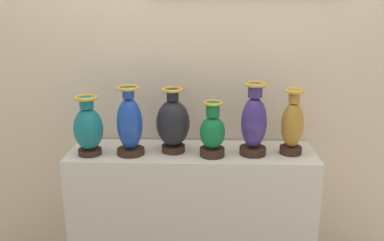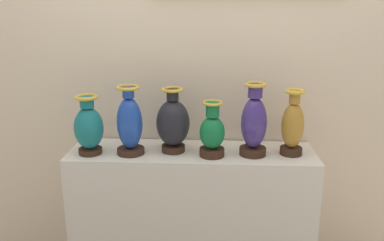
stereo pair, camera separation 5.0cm
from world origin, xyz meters
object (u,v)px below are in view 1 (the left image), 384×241
vase_teal (88,128)px  vase_ochre (292,125)px  vase_emerald (212,133)px  vase_indigo (254,123)px  vase_onyx (173,123)px  vase_sapphire (130,124)px

vase_teal → vase_ochre: bearing=2.5°
vase_emerald → vase_ochre: 0.44m
vase_indigo → vase_ochre: size_ratio=1.10×
vase_onyx → vase_sapphire: bearing=-168.7°
vase_onyx → vase_ochre: (0.66, -0.01, -0.00)m
vase_sapphire → vase_onyx: bearing=11.3°
vase_indigo → vase_ochre: 0.21m
vase_sapphire → vase_emerald: (0.45, -0.01, -0.04)m
vase_indigo → vase_ochre: bearing=5.0°
vase_onyx → vase_indigo: bearing=-3.7°
vase_teal → vase_sapphire: 0.23m
vase_teal → vase_emerald: (0.68, 0.00, -0.02)m
vase_teal → vase_indigo: (0.90, 0.03, 0.03)m
vase_emerald → vase_indigo: 0.23m
vase_sapphire → vase_onyx: size_ratio=1.05×
vase_onyx → vase_emerald: (0.22, -0.06, -0.04)m
vase_emerald → vase_ochre: bearing=6.3°
vase_emerald → vase_indigo: (0.23, 0.03, 0.05)m
vase_onyx → vase_ochre: size_ratio=1.00×
vase_onyx → vase_emerald: bearing=-14.8°
vase_emerald → vase_onyx: bearing=165.2°
vase_onyx → vase_ochre: vase_ochre is taller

